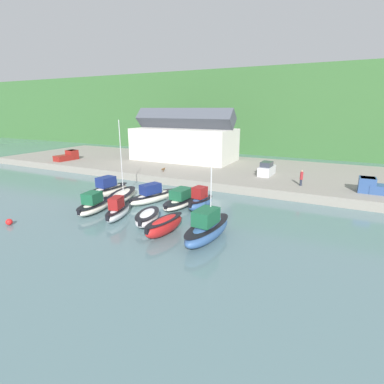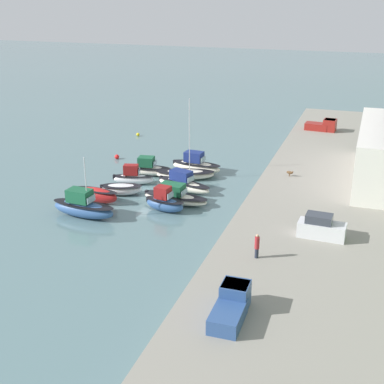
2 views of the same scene
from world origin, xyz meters
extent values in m
plane|color=slate|center=(0.00, 0.00, 0.00)|extent=(320.00, 320.00, 0.00)
cube|color=gray|center=(0.00, 24.15, 0.60)|extent=(94.92, 24.68, 1.21)
ellipsoid|color=white|center=(-8.61, 3.00, 0.74)|extent=(2.64, 6.64, 1.48)
ellipsoid|color=black|center=(-8.61, 3.00, 1.26)|extent=(2.73, 6.78, 0.12)
cube|color=navy|center=(-8.64, 2.68, 2.12)|extent=(1.75, 2.40, 1.27)
cube|color=#8CA5B2|center=(-8.53, 3.96, 1.93)|extent=(1.41, 0.22, 0.64)
cube|color=black|center=(-8.88, -0.07, 1.04)|extent=(0.38, 0.31, 0.56)
ellipsoid|color=white|center=(-5.94, 2.45, 0.57)|extent=(4.40, 7.51, 1.13)
ellipsoid|color=black|center=(-5.94, 2.45, 0.96)|extent=(4.54, 7.68, 0.12)
cylinder|color=silver|center=(-6.10, 2.96, 5.59)|extent=(0.10, 0.10, 8.91)
ellipsoid|color=white|center=(-1.99, 3.65, 0.60)|extent=(3.86, 7.41, 1.21)
ellipsoid|color=black|center=(-1.99, 3.65, 1.03)|extent=(3.97, 7.57, 0.12)
cube|color=navy|center=(-2.09, 3.31, 1.81)|extent=(2.04, 2.81, 1.20)
cube|color=#8CA5B2|center=(-1.68, 4.66, 1.63)|extent=(1.20, 0.46, 0.60)
cube|color=black|center=(-3.00, 0.39, 0.85)|extent=(0.43, 0.37, 0.56)
ellipsoid|color=white|center=(1.99, 4.10, 0.51)|extent=(2.80, 7.55, 1.03)
ellipsoid|color=black|center=(1.99, 4.10, 0.87)|extent=(2.90, 7.71, 0.12)
cube|color=#195638|center=(1.97, 3.73, 1.61)|extent=(1.91, 2.70, 1.16)
cube|color=#8CA5B2|center=(2.06, 5.18, 1.43)|extent=(1.57, 0.20, 0.58)
cube|color=black|center=(1.77, 0.58, 0.72)|extent=(0.38, 0.30, 0.56)
ellipsoid|color=#33568E|center=(4.50, 3.85, 0.73)|extent=(2.32, 4.52, 1.47)
ellipsoid|color=black|center=(4.50, 3.85, 1.25)|extent=(2.40, 4.62, 0.12)
cube|color=maroon|center=(4.47, 3.64, 2.10)|extent=(1.50, 1.68, 1.27)
cube|color=#8CA5B2|center=(4.59, 4.54, 1.91)|extent=(1.17, 0.26, 0.63)
cube|color=black|center=(4.21, 1.82, 1.03)|extent=(0.40, 0.33, 0.56)
ellipsoid|color=white|center=(-5.84, -2.44, 0.59)|extent=(2.82, 5.74, 1.17)
ellipsoid|color=black|center=(-5.84, -2.44, 1.00)|extent=(2.92, 5.87, 0.12)
cube|color=#195638|center=(-5.80, -2.71, 1.77)|extent=(1.79, 2.13, 1.19)
cube|color=#8CA5B2|center=(-5.96, -1.61, 1.59)|extent=(1.37, 0.30, 0.60)
cube|color=black|center=(-5.46, -5.03, 0.82)|extent=(0.40, 0.33, 0.56)
ellipsoid|color=silver|center=(-2.09, -2.84, 0.62)|extent=(2.61, 5.11, 1.23)
ellipsoid|color=black|center=(-2.09, -2.84, 1.05)|extent=(2.69, 5.21, 0.12)
cube|color=maroon|center=(-2.03, -3.08, 1.83)|extent=(1.46, 1.93, 1.21)
cube|color=#8CA5B2|center=(-2.28, -2.10, 1.65)|extent=(0.94, 0.34, 0.60)
cube|color=black|center=(-1.49, -5.10, 0.86)|extent=(0.42, 0.36, 0.56)
ellipsoid|color=silver|center=(1.58, -2.68, 0.64)|extent=(3.30, 5.11, 1.28)
ellipsoid|color=black|center=(1.58, -2.68, 1.09)|extent=(3.41, 5.22, 0.12)
cube|color=black|center=(2.25, -4.82, 0.90)|extent=(0.43, 0.37, 0.56)
ellipsoid|color=red|center=(4.55, -4.17, 0.84)|extent=(2.06, 5.24, 1.68)
ellipsoid|color=black|center=(4.55, -4.17, 1.43)|extent=(2.13, 5.35, 0.12)
cube|color=black|center=(4.28, -6.59, 1.18)|extent=(0.39, 0.32, 0.56)
ellipsoid|color=#33568E|center=(8.65, -3.53, 0.83)|extent=(2.64, 7.16, 1.66)
ellipsoid|color=black|center=(8.65, -3.53, 1.41)|extent=(2.74, 7.30, 0.12)
cube|color=#195638|center=(8.63, -3.88, 2.32)|extent=(1.78, 2.57, 1.31)
cube|color=#8CA5B2|center=(8.73, -2.51, 2.12)|extent=(1.44, 0.20, 0.66)
cylinder|color=silver|center=(8.69, -3.01, 4.10)|extent=(0.10, 0.10, 4.88)
cube|color=silver|center=(8.22, 20.46, 1.91)|extent=(1.98, 4.28, 1.40)
cube|color=#333842|center=(8.21, 20.15, 2.99)|extent=(1.63, 2.38, 0.76)
cube|color=#2D4C84|center=(23.77, 15.98, 1.76)|extent=(3.53, 2.03, 1.10)
cube|color=#2D4C84|center=(21.75, 15.96, 2.16)|extent=(1.91, 1.92, 1.90)
cube|color=#2D333D|center=(21.75, 15.96, 2.86)|extent=(1.64, 1.82, 0.50)
cube|color=maroon|center=(-31.39, 15.51, 1.76)|extent=(2.30, 3.67, 1.10)
cube|color=maroon|center=(-31.22, 17.53, 2.16)|extent=(2.06, 2.05, 1.90)
cube|color=#2D333D|center=(-31.22, 17.53, 2.86)|extent=(1.93, 1.77, 0.50)
cylinder|color=#232838|center=(13.97, 15.79, 1.63)|extent=(0.32, 0.32, 0.85)
cylinder|color=maroon|center=(13.97, 15.79, 2.58)|extent=(0.40, 0.40, 1.05)
sphere|color=tan|center=(13.97, 15.79, 3.23)|extent=(0.24, 0.24, 0.24)
cylinder|color=brown|center=(-7.62, 15.06, 1.35)|extent=(0.12, 0.12, 0.28)
ellipsoid|color=brown|center=(-7.62, 15.06, 1.67)|extent=(0.48, 0.85, 0.36)
sphere|color=brown|center=(-7.53, 15.41, 1.77)|extent=(0.22, 0.22, 0.22)
sphere|color=yellow|center=(-22.92, -11.62, 0.27)|extent=(0.53, 0.53, 0.53)
sphere|color=red|center=(-10.67, -9.30, 0.32)|extent=(0.65, 0.65, 0.65)
camera|label=1|loc=(18.52, -26.20, 11.38)|focal=28.00mm
camera|label=2|loc=(53.18, 23.48, 22.14)|focal=50.00mm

